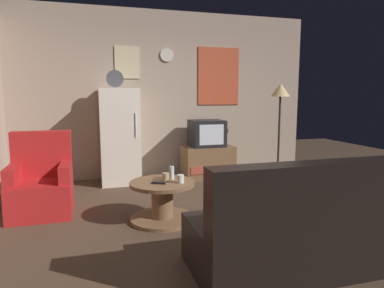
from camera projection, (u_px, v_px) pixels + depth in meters
ground_plane at (211, 222)px, 3.78m from camera, size 12.00×12.00×0.00m
wall_with_art at (165, 95)px, 5.91m from camera, size 5.20×0.12×2.79m
fridge at (120, 136)px, 5.41m from camera, size 0.60×0.62×1.77m
tv_stand at (208, 162)px, 5.83m from camera, size 0.84×0.53×0.54m
crt_tv at (207, 133)px, 5.75m from camera, size 0.54×0.51×0.44m
standing_lamp at (280, 97)px, 5.70m from camera, size 0.32×0.32×1.59m
coffee_table at (162, 201)px, 3.81m from camera, size 0.72×0.72×0.45m
wine_glass at (172, 173)px, 3.88m from camera, size 0.05×0.05×0.15m
mug_ceramic_white at (180, 179)px, 3.72m from camera, size 0.08×0.08×0.09m
mug_ceramic_tan at (166, 177)px, 3.81m from camera, size 0.08×0.08×0.09m
remote_control at (159, 183)px, 3.69m from camera, size 0.15×0.11×0.02m
armchair at (42, 185)px, 4.05m from camera, size 0.68×0.68×0.96m
couch at (300, 232)px, 2.73m from camera, size 1.70×0.80×0.92m
book_stack at (247, 172)px, 5.96m from camera, size 0.21×0.18×0.14m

